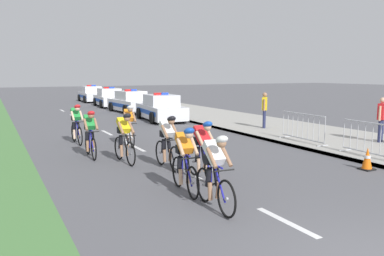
# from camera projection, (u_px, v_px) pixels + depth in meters

# --- Properties ---
(sidewalk_slab) EXTENTS (5.09, 60.00, 0.12)m
(sidewalk_slab) POSITION_uv_depth(u_px,v_px,m) (249.00, 123.00, 20.63)
(sidewalk_slab) COLOR #A3A099
(sidewalk_slab) RESTS_ON ground
(kerb_edge) EXTENTS (0.16, 60.00, 0.13)m
(kerb_edge) POSITION_uv_depth(u_px,v_px,m) (209.00, 125.00, 19.50)
(kerb_edge) COLOR #9E9E99
(kerb_edge) RESTS_ON ground
(lane_markings_centre) EXTENTS (0.14, 29.60, 0.01)m
(lane_markings_centre) POSITION_uv_depth(u_px,v_px,m) (120.00, 139.00, 15.74)
(lane_markings_centre) COLOR white
(lane_markings_centre) RESTS_ON ground
(cyclist_lead) EXTENTS (0.44, 1.72, 1.56)m
(cyclist_lead) POSITION_uv_depth(u_px,v_px,m) (215.00, 171.00, 7.52)
(cyclist_lead) COLOR black
(cyclist_lead) RESTS_ON ground
(cyclist_second) EXTENTS (0.46, 1.72, 1.56)m
(cyclist_second) POSITION_uv_depth(u_px,v_px,m) (185.00, 159.00, 8.57)
(cyclist_second) COLOR black
(cyclist_second) RESTS_ON ground
(cyclist_third) EXTENTS (0.42, 1.72, 1.56)m
(cyclist_third) POSITION_uv_depth(u_px,v_px,m) (203.00, 149.00, 9.65)
(cyclist_third) COLOR black
(cyclist_third) RESTS_ON ground
(cyclist_fourth) EXTENTS (0.42, 1.72, 1.56)m
(cyclist_fourth) POSITION_uv_depth(u_px,v_px,m) (168.00, 141.00, 10.80)
(cyclist_fourth) COLOR black
(cyclist_fourth) RESTS_ON ground
(cyclist_fifth) EXTENTS (0.43, 1.72, 1.56)m
(cyclist_fifth) POSITION_uv_depth(u_px,v_px,m) (124.00, 137.00, 11.50)
(cyclist_fifth) COLOR black
(cyclist_fifth) RESTS_ON ground
(cyclist_sixth) EXTENTS (0.42, 1.72, 1.56)m
(cyclist_sixth) POSITION_uv_depth(u_px,v_px,m) (90.00, 133.00, 12.25)
(cyclist_sixth) COLOR black
(cyclist_sixth) RESTS_ON ground
(cyclist_seventh) EXTENTS (0.46, 1.72, 1.56)m
(cyclist_seventh) POSITION_uv_depth(u_px,v_px,m) (129.00, 125.00, 14.24)
(cyclist_seventh) COLOR black
(cyclist_seventh) RESTS_ON ground
(cyclist_eighth) EXTENTS (0.42, 1.72, 1.56)m
(cyclist_eighth) POSITION_uv_depth(u_px,v_px,m) (76.00, 123.00, 14.67)
(cyclist_eighth) COLOR black
(cyclist_eighth) RESTS_ON ground
(police_car_nearest) EXTENTS (2.29, 4.54, 1.59)m
(police_car_nearest) POSITION_uv_depth(u_px,v_px,m) (161.00, 109.00, 22.01)
(police_car_nearest) COLOR silver
(police_car_nearest) RESTS_ON ground
(police_car_second) EXTENTS (2.22, 4.51, 1.59)m
(police_car_second) POSITION_uv_depth(u_px,v_px,m) (130.00, 102.00, 26.69)
(police_car_second) COLOR white
(police_car_second) RESTS_ON ground
(police_car_third) EXTENTS (2.21, 4.50, 1.59)m
(police_car_third) POSITION_uv_depth(u_px,v_px,m) (109.00, 98.00, 31.38)
(police_car_third) COLOR white
(police_car_third) RESTS_ON ground
(police_car_furthest) EXTENTS (2.07, 4.43, 1.59)m
(police_car_furthest) POSITION_uv_depth(u_px,v_px,m) (91.00, 95.00, 36.73)
(police_car_furthest) COLOR silver
(police_car_furthest) RESTS_ON ground
(crowd_barrier_middle) EXTENTS (0.65, 2.32, 1.07)m
(crowd_barrier_middle) POSITION_uv_depth(u_px,v_px,m) (372.00, 140.00, 11.75)
(crowd_barrier_middle) COLOR #B7BABF
(crowd_barrier_middle) RESTS_ON sidewalk_slab
(crowd_barrier_rear) EXTENTS (0.62, 2.32, 1.07)m
(crowd_barrier_rear) POSITION_uv_depth(u_px,v_px,m) (303.00, 128.00, 14.48)
(crowd_barrier_rear) COLOR #B7BABF
(crowd_barrier_rear) RESTS_ON sidewalk_slab
(traffic_cone_near) EXTENTS (0.36, 0.36, 0.64)m
(traffic_cone_near) POSITION_uv_depth(u_px,v_px,m) (367.00, 159.00, 10.73)
(traffic_cone_near) COLOR black
(traffic_cone_near) RESTS_ON ground
(spectator_closest) EXTENTS (0.52, 0.32, 1.68)m
(spectator_closest) POSITION_uv_depth(u_px,v_px,m) (382.00, 117.00, 14.31)
(spectator_closest) COLOR #23284C
(spectator_closest) RESTS_ON sidewalk_slab
(spectator_back) EXTENTS (0.41, 0.44, 1.68)m
(spectator_back) POSITION_uv_depth(u_px,v_px,m) (264.00, 108.00, 18.06)
(spectator_back) COLOR #23284C
(spectator_back) RESTS_ON sidewalk_slab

